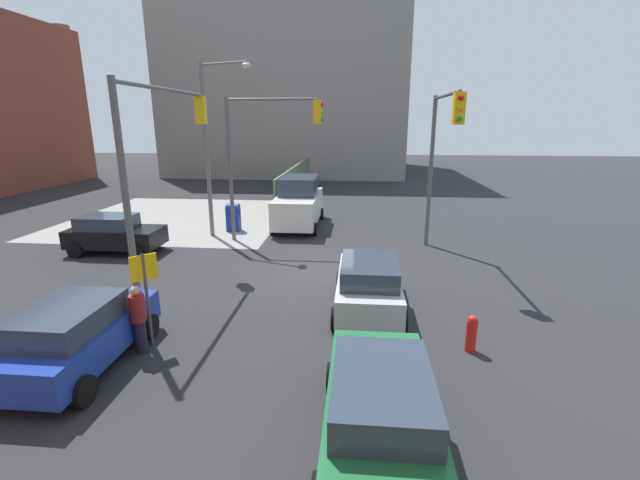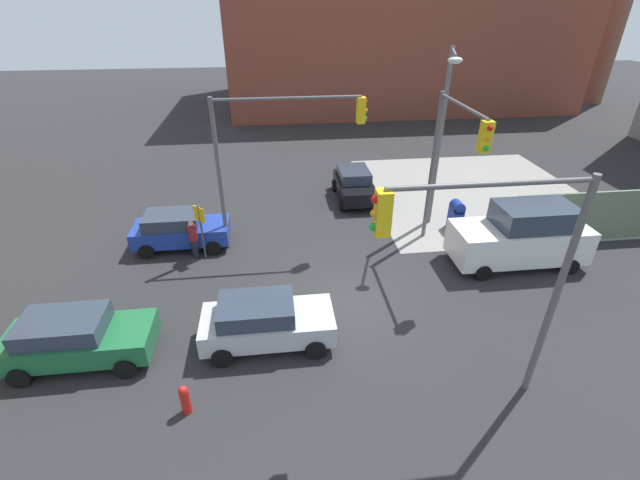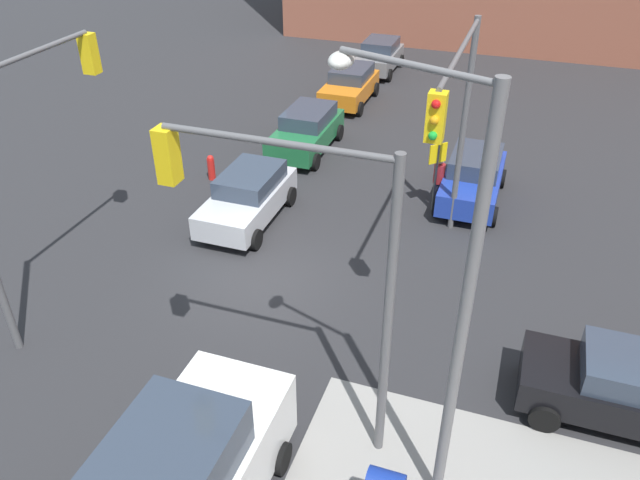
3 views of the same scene
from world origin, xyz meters
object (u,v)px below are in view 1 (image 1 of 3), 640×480
object	(u,v)px
fire_hydrant	(471,333)
sedan_blue	(78,334)
sedan_black	(114,233)
van_white_delivery	(299,202)
coupe_green	(380,406)
smokestack	(71,101)
mailbox_blue	(233,216)
traffic_signal_nw_corner	(163,149)
traffic_signal_se_corner	(441,144)
street_lamp_corner	(212,138)
traffic_signal_ne_corner	(264,142)
coupe_silver	(368,284)
pedestrian_crossing	(139,318)

from	to	relation	value
fire_hydrant	sedan_blue	bearing A→B (deg)	99.71
sedan_black	van_white_delivery	size ratio (longest dim) A/B	0.71
sedan_black	coupe_green	xyz separation A→B (m)	(-10.55, -10.83, 0.00)
smokestack	mailbox_blue	distance (m)	36.04
traffic_signal_nw_corner	sedan_blue	bearing A→B (deg)	175.51
traffic_signal_se_corner	smokestack	bearing A→B (deg)	50.31
sedan_black	street_lamp_corner	bearing A→B (deg)	-49.46
mailbox_blue	coupe_green	size ratio (longest dim) A/B	0.33
mailbox_blue	coupe_green	distance (m)	16.21
traffic_signal_ne_corner	street_lamp_corner	world-z (taller)	street_lamp_corner
coupe_silver	smokestack	bearing A→B (deg)	42.93
smokestack	traffic_signal_se_corner	world-z (taller)	smokestack
sedan_black	coupe_green	bearing A→B (deg)	-134.25
van_white_delivery	pedestrian_crossing	bearing A→B (deg)	171.51
coupe_silver	pedestrian_crossing	distance (m)	6.27
coupe_silver	van_white_delivery	xyz separation A→B (m)	(10.44, 3.53, 0.44)
traffic_signal_ne_corner	pedestrian_crossing	bearing A→B (deg)	174.88
smokestack	mailbox_blue	bearing A→B (deg)	-135.07
traffic_signal_nw_corner	coupe_silver	distance (m)	7.35
traffic_signal_se_corner	sedan_blue	distance (m)	13.62
sedan_blue	traffic_signal_ne_corner	bearing A→B (deg)	-10.10
coupe_green	coupe_silver	world-z (taller)	same
coupe_green	sedan_black	bearing A→B (deg)	45.75
pedestrian_crossing	smokestack	bearing A→B (deg)	168.33
street_lamp_corner	traffic_signal_nw_corner	bearing A→B (deg)	-172.49
traffic_signal_nw_corner	smokestack	bearing A→B (deg)	37.36
fire_hydrant	traffic_signal_nw_corner	bearing A→B (deg)	71.80
pedestrian_crossing	van_white_delivery	bearing A→B (deg)	124.58
mailbox_blue	van_white_delivery	world-z (taller)	van_white_delivery
sedan_black	coupe_green	distance (m)	15.11
van_white_delivery	smokestack	bearing A→B (deg)	49.99
sedan_blue	traffic_signal_se_corner	bearing A→B (deg)	-45.53
mailbox_blue	sedan_blue	world-z (taller)	sedan_blue
traffic_signal_se_corner	sedan_black	world-z (taller)	traffic_signal_se_corner
van_white_delivery	fire_hydrant	bearing A→B (deg)	-154.52
traffic_signal_nw_corner	fire_hydrant	bearing A→B (deg)	-108.20
traffic_signal_nw_corner	street_lamp_corner	distance (m)	7.28
traffic_signal_ne_corner	mailbox_blue	world-z (taller)	traffic_signal_ne_corner
traffic_signal_nw_corner	mailbox_blue	size ratio (longest dim) A/B	4.55
street_lamp_corner	sedan_black	bearing A→B (deg)	130.54
street_lamp_corner	sedan_black	world-z (taller)	street_lamp_corner
street_lamp_corner	pedestrian_crossing	size ratio (longest dim) A/B	4.63
coupe_green	traffic_signal_nw_corner	bearing A→B (deg)	44.88
smokestack	sedan_black	distance (m)	36.60
traffic_signal_ne_corner	fire_hydrant	world-z (taller)	traffic_signal_ne_corner
smokestack	traffic_signal_se_corner	bearing A→B (deg)	-129.69
traffic_signal_nw_corner	pedestrian_crossing	size ratio (longest dim) A/B	3.76
smokestack	sedan_black	size ratio (longest dim) A/B	3.94
traffic_signal_se_corner	pedestrian_crossing	size ratio (longest dim) A/B	3.76
traffic_signal_nw_corner	traffic_signal_ne_corner	world-z (taller)	same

